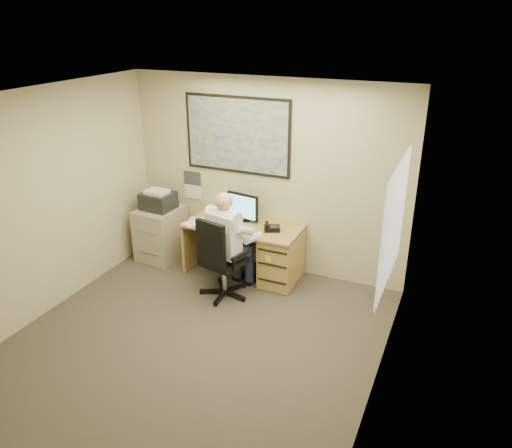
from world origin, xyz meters
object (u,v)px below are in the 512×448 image
at_px(filing_cabinet, 161,228).
at_px(office_chair, 223,274).
at_px(person, 225,245).
at_px(desk, 266,249).

height_order(filing_cabinet, office_chair, office_chair).
relative_size(filing_cabinet, office_chair, 0.97).
xyz_separation_m(filing_cabinet, person, (1.38, -0.58, 0.24)).
relative_size(filing_cabinet, person, 0.76).
xyz_separation_m(office_chair, person, (-0.01, 0.08, 0.38)).
bearing_deg(person, filing_cabinet, 169.69).
xyz_separation_m(filing_cabinet, office_chair, (1.39, -0.66, -0.14)).
distance_m(desk, office_chair, 0.77).
bearing_deg(person, desk, 75.01).
bearing_deg(office_chair, desk, 79.53).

